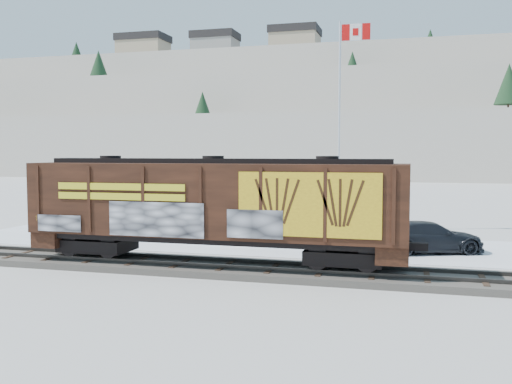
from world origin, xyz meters
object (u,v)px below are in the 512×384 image
(hopper_railcar, at_px, (213,204))
(flagpole, at_px, (341,153))
(car_silver, at_px, (283,230))
(car_white, at_px, (227,229))
(car_dark, at_px, (429,237))

(hopper_railcar, relative_size, flagpole, 1.21)
(hopper_railcar, height_order, car_silver, hopper_railcar)
(car_white, xyz_separation_m, car_dark, (10.55, -0.26, 0.03))
(car_silver, bearing_deg, hopper_railcar, 155.15)
(hopper_railcar, distance_m, flagpole, 14.26)
(flagpole, relative_size, car_white, 2.90)
(hopper_railcar, xyz_separation_m, car_dark, (8.84, 6.72, -2.01))
(hopper_railcar, height_order, car_white, hopper_railcar)
(flagpole, height_order, car_dark, flagpole)
(car_white, bearing_deg, car_dark, -86.17)
(car_silver, bearing_deg, car_dark, -116.89)
(car_silver, xyz_separation_m, car_dark, (7.67, -1.39, 0.11))
(hopper_railcar, relative_size, car_dark, 2.97)
(car_white, bearing_deg, hopper_railcar, -161.03)
(flagpole, relative_size, car_silver, 3.37)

